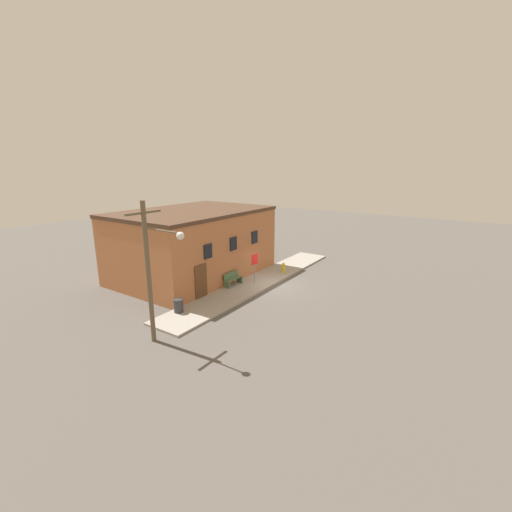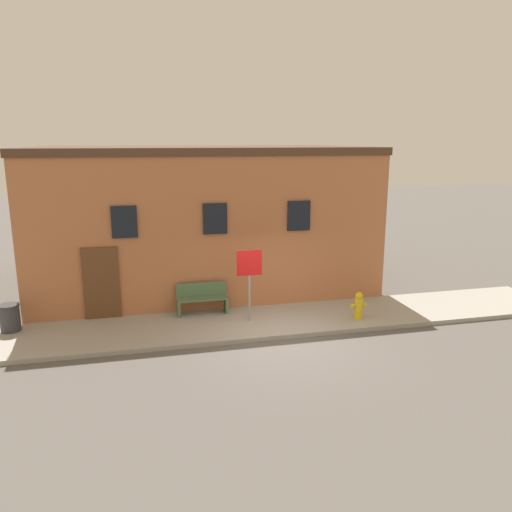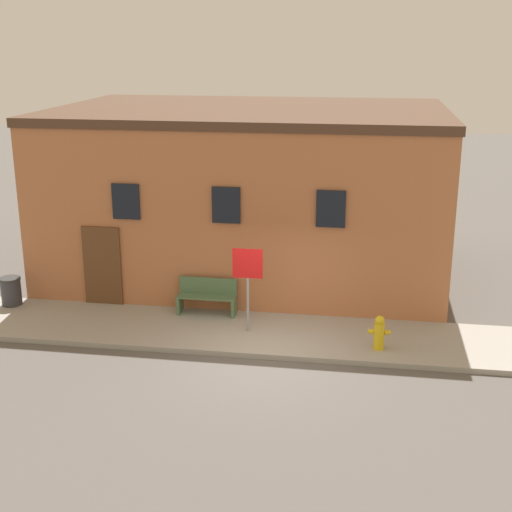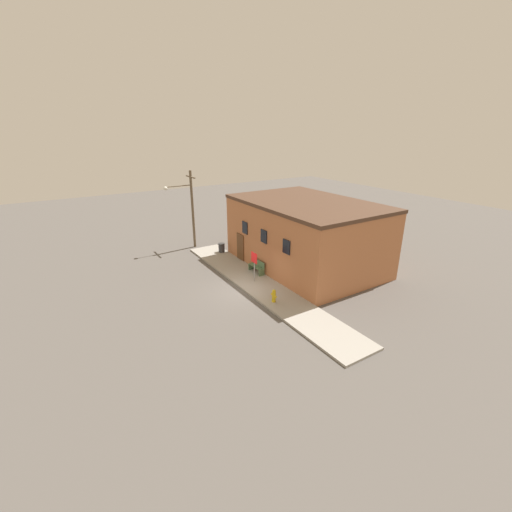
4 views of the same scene
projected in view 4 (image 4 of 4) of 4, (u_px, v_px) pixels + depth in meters
The scene contains 8 objects.
ground_plane at pixel (243, 291), 21.93m from camera, with size 80.00×80.00×0.00m, color #56514C.
sidewalk at pixel (259, 285), 22.53m from camera, with size 17.89×2.49×0.13m.
brick_building at pixel (306, 234), 25.18m from camera, with size 11.03×7.44×4.90m.
fire_hydrant at pixel (274, 296), 20.14m from camera, with size 0.49×0.24×0.80m.
stop_sign at pixel (254, 261), 22.46m from camera, with size 0.71×0.06×2.04m.
bench at pixel (257, 266), 24.25m from camera, with size 1.47×0.44×0.90m.
trash_bin at pixel (222, 248), 28.27m from camera, with size 0.54×0.54×0.74m.
utility_pole at pixel (190, 206), 28.62m from camera, with size 1.80×2.42×6.56m.
Camera 4 is at (17.18, -9.76, 9.81)m, focal length 24.00 mm.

